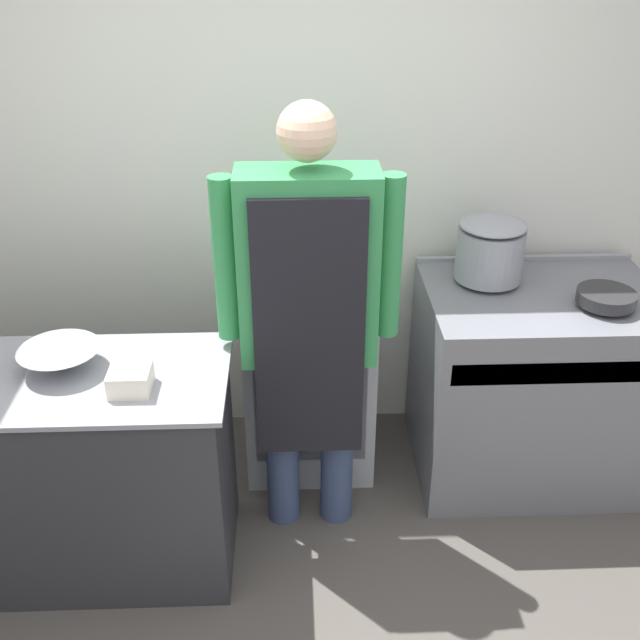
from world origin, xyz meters
The scene contains 9 objects.
wall_back centered at (0.00, 1.72, 1.35)m, with size 8.00×0.05×2.70m.
prep_counter centered at (-0.93, 0.75, 0.45)m, with size 1.30×0.61×0.89m.
stove centered at (1.06, 1.27, 0.47)m, with size 1.03×0.75×0.95m.
fridge_unit centered at (0.03, 1.39, 0.43)m, with size 0.58×0.56×0.87m.
person_cook centered at (0.02, 0.94, 1.06)m, with size 0.70×0.24×1.83m.
mixing_bowl centered at (-0.90, 0.81, 0.94)m, with size 0.30×0.30×0.09m.
plastic_tub centered at (-0.61, 0.66, 0.93)m, with size 0.14×0.14×0.09m.
stock_pot centered at (0.83, 1.40, 1.09)m, with size 0.30×0.30×0.28m.
saute_pan centered at (1.27, 1.14, 0.98)m, with size 0.24×0.24×0.05m.
Camera 1 is at (-0.03, -1.57, 2.40)m, focal length 42.00 mm.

